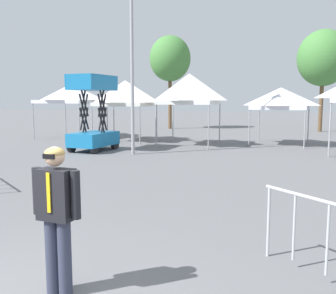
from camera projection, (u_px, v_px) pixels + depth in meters
The scene contains 10 objects.
canopy_tent_right_of_center at pixel (71, 94), 22.98m from camera, with size 3.35×3.35×3.26m.
canopy_tent_far_left at pixel (125, 93), 21.02m from camera, with size 3.08×3.08×3.39m.
canopy_tent_left_of_center at pixel (189, 89), 19.01m from camera, with size 2.83×2.83×3.63m.
canopy_tent_far_right at pixel (281, 99), 19.25m from camera, with size 2.88×2.88×2.93m.
scissor_lift at pixel (93, 127), 17.10m from camera, with size 1.48×2.35×3.40m.
person_foreground at pixel (57, 210), 4.39m from camera, with size 0.65×0.26×1.78m.
light_pole_near_lift at pixel (132, 19), 15.42m from camera, with size 0.36×0.36×10.01m.
tree_behind_tents_left at pixel (170, 59), 29.62m from camera, with size 3.23×3.23×7.32m.
tree_behind_tents_center at pixel (323, 58), 26.90m from camera, with size 3.64×3.64×7.29m.
crowd_barrier_by_lift at pixel (328, 226), 4.67m from camera, with size 1.67×1.35×1.08m.
Camera 1 is at (2.98, -2.90, 2.31)m, focal length 40.30 mm.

